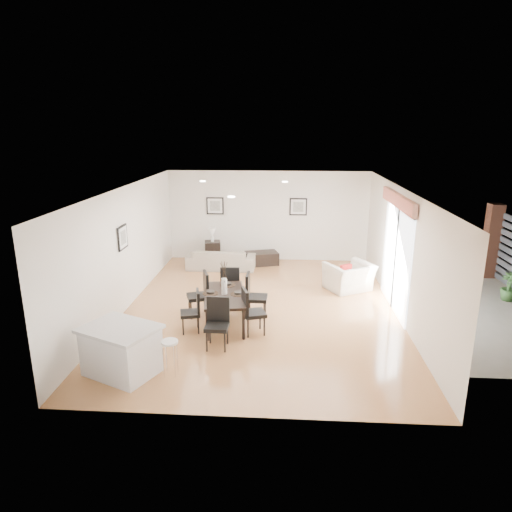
# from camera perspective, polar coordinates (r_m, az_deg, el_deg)

# --- Properties ---
(ground) EXTENTS (8.00, 8.00, 0.00)m
(ground) POSITION_cam_1_polar(r_m,az_deg,el_deg) (10.34, 0.55, -6.58)
(ground) COLOR #AF7A48
(ground) RESTS_ON ground
(wall_back) EXTENTS (6.00, 0.04, 2.70)m
(wall_back) POSITION_cam_1_polar(r_m,az_deg,el_deg) (13.80, 1.52, 5.01)
(wall_back) COLOR white
(wall_back) RESTS_ON ground
(wall_front) EXTENTS (6.00, 0.04, 2.70)m
(wall_front) POSITION_cam_1_polar(r_m,az_deg,el_deg) (6.14, -1.59, -9.15)
(wall_front) COLOR white
(wall_front) RESTS_ON ground
(wall_left) EXTENTS (0.04, 8.00, 2.70)m
(wall_left) POSITION_cam_1_polar(r_m,az_deg,el_deg) (10.50, -16.01, 0.92)
(wall_left) COLOR white
(wall_left) RESTS_ON ground
(wall_right) EXTENTS (0.04, 8.00, 2.70)m
(wall_right) POSITION_cam_1_polar(r_m,az_deg,el_deg) (10.19, 17.66, 0.33)
(wall_right) COLOR white
(wall_right) RESTS_ON ground
(ceiling) EXTENTS (6.00, 8.00, 0.02)m
(ceiling) POSITION_cam_1_polar(r_m,az_deg,el_deg) (9.64, 0.59, 8.43)
(ceiling) COLOR white
(ceiling) RESTS_ON wall_back
(sofa) EXTENTS (1.96, 0.81, 0.57)m
(sofa) POSITION_cam_1_polar(r_m,az_deg,el_deg) (13.12, -4.38, -0.39)
(sofa) COLOR gray
(sofa) RESTS_ON ground
(armchair) EXTENTS (1.37, 1.31, 0.68)m
(armchair) POSITION_cam_1_polar(r_m,az_deg,el_deg) (11.60, 11.56, -2.57)
(armchair) COLOR beige
(armchair) RESTS_ON ground
(courtyard_plant_b) EXTENTS (0.49, 0.49, 0.67)m
(courtyard_plant_b) POSITION_cam_1_polar(r_m,az_deg,el_deg) (12.23, 29.10, -3.38)
(courtyard_plant_b) COLOR #305524
(courtyard_plant_b) RESTS_ON ground
(dining_table) EXTENTS (1.03, 1.69, 0.66)m
(dining_table) POSITION_cam_1_polar(r_m,az_deg,el_deg) (9.37, -3.96, -5.13)
(dining_table) COLOR black
(dining_table) RESTS_ON ground
(dining_chair_wnear) EXTENTS (0.46, 0.46, 0.85)m
(dining_chair_wnear) POSITION_cam_1_polar(r_m,az_deg,el_deg) (9.16, -7.79, -6.56)
(dining_chair_wnear) COLOR black
(dining_chair_wnear) RESTS_ON ground
(dining_chair_wfar) EXTENTS (0.55, 0.55, 0.97)m
(dining_chair_wfar) POSITION_cam_1_polar(r_m,az_deg,el_deg) (9.87, -6.85, -4.45)
(dining_chair_wfar) COLOR black
(dining_chair_wfar) RESTS_ON ground
(dining_chair_enear) EXTENTS (0.53, 0.53, 0.93)m
(dining_chair_enear) POSITION_cam_1_polar(r_m,az_deg,el_deg) (8.95, -0.74, -6.64)
(dining_chair_enear) COLOR black
(dining_chair_enear) RESTS_ON ground
(dining_chair_efar) EXTENTS (0.45, 0.45, 0.98)m
(dining_chair_efar) POSITION_cam_1_polar(r_m,az_deg,el_deg) (9.70, -0.40, -4.66)
(dining_chair_efar) COLOR black
(dining_chair_efar) RESTS_ON ground
(dining_chair_head) EXTENTS (0.43, 0.43, 0.94)m
(dining_chair_head) POSITION_cam_1_polar(r_m,az_deg,el_deg) (8.50, -4.83, -7.94)
(dining_chair_head) COLOR black
(dining_chair_head) RESTS_ON ground
(dining_chair_foot) EXTENTS (0.45, 0.45, 0.95)m
(dining_chair_foot) POSITION_cam_1_polar(r_m,az_deg,el_deg) (10.30, -3.21, -3.52)
(dining_chair_foot) COLOR black
(dining_chair_foot) RESTS_ON ground
(vase) EXTENTS (0.89, 1.37, 0.69)m
(vase) POSITION_cam_1_polar(r_m,az_deg,el_deg) (9.25, -4.00, -3.10)
(vase) COLOR white
(vase) RESTS_ON dining_table
(coffee_table) EXTENTS (1.05, 0.81, 0.37)m
(coffee_table) POSITION_cam_1_polar(r_m,az_deg,el_deg) (13.53, 0.71, -0.28)
(coffee_table) COLOR black
(coffee_table) RESTS_ON ground
(side_table) EXTENTS (0.53, 0.53, 0.62)m
(side_table) POSITION_cam_1_polar(r_m,az_deg,el_deg) (13.88, -5.43, 0.59)
(side_table) COLOR black
(side_table) RESTS_ON ground
(table_lamp) EXTENTS (0.22, 0.22, 0.41)m
(table_lamp) POSITION_cam_1_polar(r_m,az_deg,el_deg) (13.74, -5.49, 2.90)
(table_lamp) COLOR white
(table_lamp) RESTS_ON side_table
(cushion) EXTENTS (0.30, 0.24, 0.30)m
(cushion) POSITION_cam_1_polar(r_m,az_deg,el_deg) (11.44, 11.19, -1.78)
(cushion) COLOR maroon
(cushion) RESTS_ON armchair
(kitchen_island) EXTENTS (1.44, 1.31, 0.82)m
(kitchen_island) POSITION_cam_1_polar(r_m,az_deg,el_deg) (7.95, -16.48, -11.19)
(kitchen_island) COLOR silver
(kitchen_island) RESTS_ON ground
(bar_stool) EXTENTS (0.28, 0.28, 0.61)m
(bar_stool) POSITION_cam_1_polar(r_m,az_deg,el_deg) (7.67, -10.73, -10.96)
(bar_stool) COLOR white
(bar_stool) RESTS_ON ground
(framed_print_back_left) EXTENTS (0.52, 0.04, 0.52)m
(framed_print_back_left) POSITION_cam_1_polar(r_m,az_deg,el_deg) (13.87, -5.14, 6.27)
(framed_print_back_left) COLOR black
(framed_print_back_left) RESTS_ON wall_back
(framed_print_back_right) EXTENTS (0.52, 0.04, 0.52)m
(framed_print_back_right) POSITION_cam_1_polar(r_m,az_deg,el_deg) (13.71, 5.30, 6.15)
(framed_print_back_right) COLOR black
(framed_print_back_right) RESTS_ON wall_back
(framed_print_left_wall) EXTENTS (0.04, 0.52, 0.52)m
(framed_print_left_wall) POSITION_cam_1_polar(r_m,az_deg,el_deg) (10.24, -16.34, 2.25)
(framed_print_left_wall) COLOR black
(framed_print_left_wall) RESTS_ON wall_left
(sliding_door) EXTENTS (0.12, 2.70, 2.57)m
(sliding_door) POSITION_cam_1_polar(r_m,az_deg,el_deg) (10.39, 17.19, 2.45)
(sliding_door) COLOR white
(sliding_door) RESTS_ON wall_right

